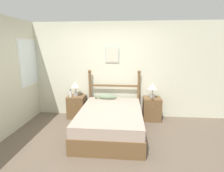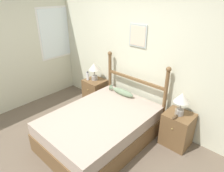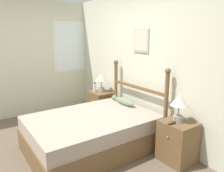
{
  "view_description": "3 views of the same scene",
  "coord_description": "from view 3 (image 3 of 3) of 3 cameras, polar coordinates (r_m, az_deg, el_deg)",
  "views": [
    {
      "loc": [
        0.45,
        -2.99,
        1.9
      ],
      "look_at": [
        0.09,
        1.08,
        0.98
      ],
      "focal_mm": 28.0,
      "sensor_mm": 36.0,
      "label": 1
    },
    {
      "loc": [
        2.14,
        -1.3,
        2.44
      ],
      "look_at": [
        0.08,
        0.95,
        0.96
      ],
      "focal_mm": 32.0,
      "sensor_mm": 36.0,
      "label": 2
    },
    {
      "loc": [
        2.92,
        -0.94,
        1.78
      ],
      "look_at": [
        0.12,
        1.02,
        0.99
      ],
      "focal_mm": 35.0,
      "sensor_mm": 36.0,
      "label": 3
    }
  ],
  "objects": [
    {
      "name": "model_boat",
      "position": [
        3.13,
        15.36,
        -9.1
      ],
      "size": [
        0.06,
        0.17,
        0.21
      ],
      "color": "#4C3823",
      "rests_on": "nightstand_right"
    },
    {
      "name": "wall_back",
      "position": [
        3.99,
        7.47,
        5.73
      ],
      "size": [
        6.4,
        0.08,
        2.55
      ],
      "color": "beige",
      "rests_on": "ground_plane"
    },
    {
      "name": "bottle",
      "position": [
        4.71,
        -4.56,
        -0.27
      ],
      "size": [
        0.06,
        0.06,
        0.2
      ],
      "color": "white",
      "rests_on": "nightstand_left"
    },
    {
      "name": "ground_plane",
      "position": [
        3.55,
        -15.46,
        -17.57
      ],
      "size": [
        16.0,
        16.0,
        0.0
      ],
      "primitive_type": "plane",
      "color": "brown"
    },
    {
      "name": "table_lamp_right",
      "position": [
        3.13,
        17.16,
        -4.28
      ],
      "size": [
        0.25,
        0.25,
        0.4
      ],
      "color": "gray",
      "rests_on": "nightstand_right"
    },
    {
      "name": "nightstand_right",
      "position": [
        3.35,
        16.74,
        -13.74
      ],
      "size": [
        0.46,
        0.44,
        0.6
      ],
      "color": "brown",
      "rests_on": "ground_plane"
    },
    {
      "name": "nightstand_left",
      "position": [
        4.76,
        -2.77,
        -5.02
      ],
      "size": [
        0.46,
        0.44,
        0.6
      ],
      "color": "brown",
      "rests_on": "ground_plane"
    },
    {
      "name": "wall_left",
      "position": [
        5.16,
        -24.18,
        6.4
      ],
      "size": [
        0.08,
        6.4,
        2.55
      ],
      "color": "beige",
      "rests_on": "ground_plane"
    },
    {
      "name": "headboard",
      "position": [
        3.93,
        6.68,
        -2.47
      ],
      "size": [
        1.41,
        0.09,
        1.31
      ],
      "color": "brown",
      "rests_on": "ground_plane"
    },
    {
      "name": "fish_pillow",
      "position": [
        4.0,
        2.99,
        -3.93
      ],
      "size": [
        0.57,
        0.12,
        0.13
      ],
      "color": "gray",
      "rests_on": "bed"
    },
    {
      "name": "bed",
      "position": [
        3.57,
        -5.2,
        -12.01
      ],
      "size": [
        1.39,
        1.95,
        0.55
      ],
      "color": "brown",
      "rests_on": "ground_plane"
    },
    {
      "name": "table_lamp_left",
      "position": [
        4.63,
        -2.82,
        1.84
      ],
      "size": [
        0.25,
        0.25,
        0.4
      ],
      "color": "gray",
      "rests_on": "nightstand_left"
    }
  ]
}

